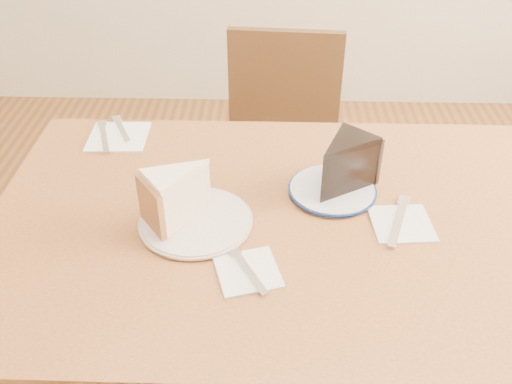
# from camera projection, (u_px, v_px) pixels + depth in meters

# --- Properties ---
(table) EXTENTS (1.20, 0.80, 0.75)m
(table) POSITION_uv_depth(u_px,v_px,m) (278.00, 253.00, 1.22)
(table) COLOR brown
(table) RESTS_ON ground
(chair_far) EXTENTS (0.46, 0.46, 0.86)m
(chair_far) POSITION_uv_depth(u_px,v_px,m) (280.00, 160.00, 1.84)
(chair_far) COLOR #331E0F
(chair_far) RESTS_ON ground
(plate_cream) EXTENTS (0.22, 0.22, 0.01)m
(plate_cream) POSITION_uv_depth(u_px,v_px,m) (196.00, 221.00, 1.15)
(plate_cream) COLOR silver
(plate_cream) RESTS_ON table
(plate_navy) EXTENTS (0.18, 0.18, 0.01)m
(plate_navy) POSITION_uv_depth(u_px,v_px,m) (332.00, 190.00, 1.23)
(plate_navy) COLOR white
(plate_navy) RESTS_ON table
(carrot_cake) EXTENTS (0.16, 0.15, 0.10)m
(carrot_cake) POSITION_uv_depth(u_px,v_px,m) (182.00, 195.00, 1.12)
(carrot_cake) COLOR beige
(carrot_cake) RESTS_ON plate_cream
(chocolate_cake) EXTENTS (0.16, 0.17, 0.10)m
(chocolate_cake) POSITION_uv_depth(u_px,v_px,m) (341.00, 169.00, 1.20)
(chocolate_cake) COLOR black
(chocolate_cake) RESTS_ON plate_navy
(napkin_cream) EXTENTS (0.14, 0.14, 0.00)m
(napkin_cream) POSITION_uv_depth(u_px,v_px,m) (248.00, 271.00, 1.04)
(napkin_cream) COLOR white
(napkin_cream) RESTS_ON table
(napkin_navy) EXTENTS (0.13, 0.13, 0.00)m
(napkin_navy) POSITION_uv_depth(u_px,v_px,m) (402.00, 224.00, 1.15)
(napkin_navy) COLOR white
(napkin_navy) RESTS_ON table
(napkin_spare) EXTENTS (0.15, 0.15, 0.00)m
(napkin_spare) POSITION_uv_depth(u_px,v_px,m) (118.00, 137.00, 1.42)
(napkin_spare) COLOR white
(napkin_spare) RESTS_ON table
(fork_cream) EXTENTS (0.08, 0.13, 0.00)m
(fork_cream) POSITION_uv_depth(u_px,v_px,m) (247.00, 270.00, 1.03)
(fork_cream) COLOR silver
(fork_cream) RESTS_ON napkin_cream
(knife_navy) EXTENTS (0.07, 0.17, 0.00)m
(knife_navy) POSITION_uv_depth(u_px,v_px,m) (399.00, 221.00, 1.15)
(knife_navy) COLOR silver
(knife_navy) RESTS_ON napkin_navy
(fork_spare) EXTENTS (0.07, 0.13, 0.00)m
(fork_spare) POSITION_uv_depth(u_px,v_px,m) (122.00, 129.00, 1.45)
(fork_spare) COLOR silver
(fork_spare) RESTS_ON napkin_spare
(knife_spare) EXTENTS (0.06, 0.16, 0.00)m
(knife_spare) POSITION_uv_depth(u_px,v_px,m) (104.00, 136.00, 1.42)
(knife_spare) COLOR silver
(knife_spare) RESTS_ON napkin_spare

